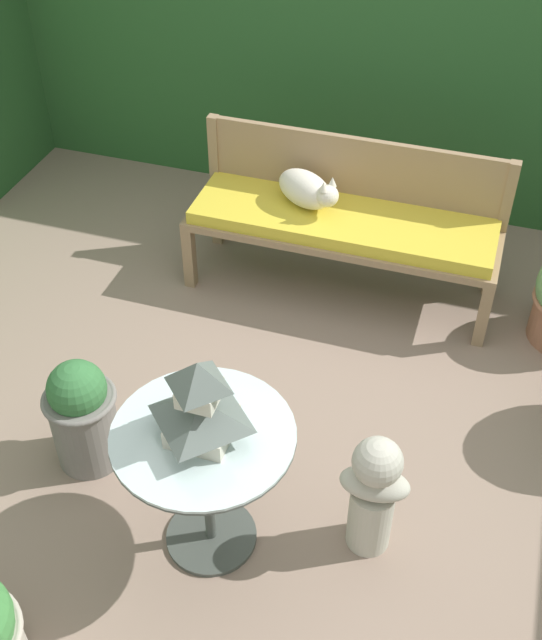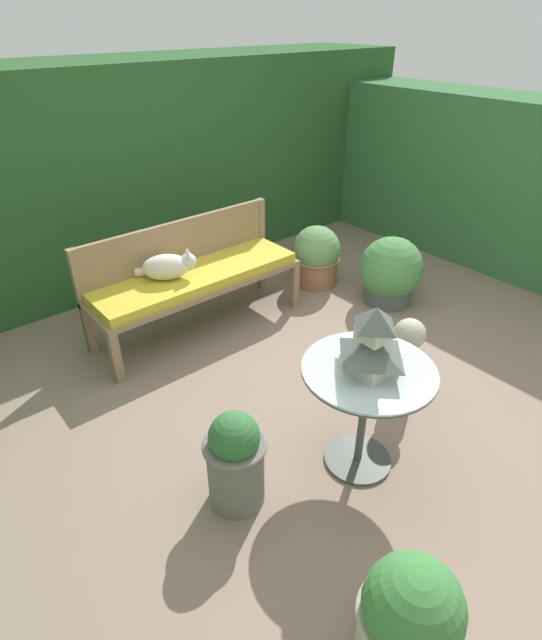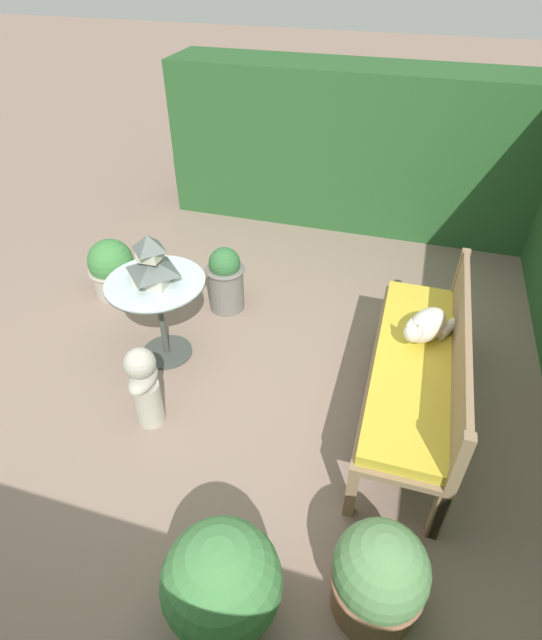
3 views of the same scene
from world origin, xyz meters
name	(u,v)px [view 2 (image 2 of 3)]	position (x,y,z in m)	size (l,w,h in m)	color
ground	(307,386)	(0.00, 0.00, 0.00)	(30.00, 30.00, 0.00)	gray
foliage_hedge_back	(118,171)	(0.00, 2.60, 0.93)	(6.40, 1.09, 1.85)	#285628
foliage_hedge_right	(513,186)	(2.85, 0.23, 0.78)	(0.70, 3.65, 1.55)	#38703D
garden_bench	(197,280)	(-0.14, 1.10, 0.43)	(1.69, 0.51, 0.50)	#937556
bench_backrest	(179,248)	(-0.14, 1.34, 0.61)	(1.69, 0.06, 0.83)	#937556
cat	(168,266)	(-0.36, 1.14, 0.59)	(0.40, 0.38, 0.23)	silver
patio_table	(366,390)	(-0.24, -0.67, 0.52)	(0.69, 0.69, 0.66)	#424742
pagoda_birdhouse	(372,344)	(-0.24, -0.67, 0.81)	(0.30, 0.30, 0.36)	beige
garden_bust	(405,359)	(0.38, -0.48, 0.32)	(0.29, 0.20, 0.61)	#B7B2A3
potted_plant_bench_left	(316,257)	(1.11, 1.07, 0.27)	(0.44, 0.44, 0.56)	#9E664C
potted_plant_path_edge	(410,617)	(-0.85, -1.45, 0.24)	(0.42, 0.42, 0.51)	#ADA393
potted_plant_table_far	(390,273)	(1.35, 0.41, 0.28)	(0.54, 0.54, 0.59)	#4C5651
potted_plant_hedge_corner	(235,459)	(-0.92, -0.43, 0.28)	(0.32, 0.32, 0.57)	slate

